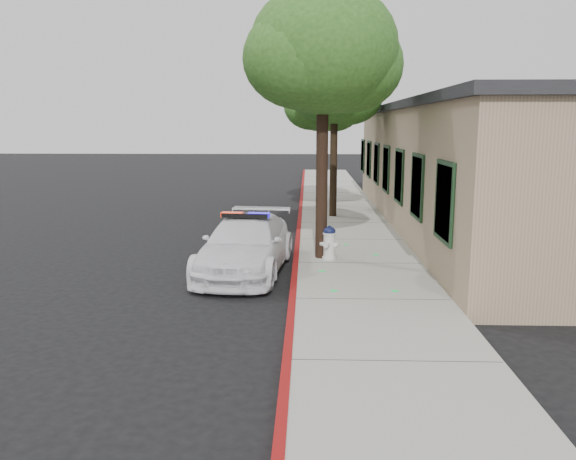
# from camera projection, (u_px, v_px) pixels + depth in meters

# --- Properties ---
(ground) EXTENTS (120.00, 120.00, 0.00)m
(ground) POSITION_uv_depth(u_px,v_px,m) (289.00, 305.00, 11.35)
(ground) COLOR black
(ground) RESTS_ON ground
(sidewalk) EXTENTS (3.20, 60.00, 0.15)m
(sidewalk) POSITION_uv_depth(u_px,v_px,m) (358.00, 266.00, 14.23)
(sidewalk) COLOR gray
(sidewalk) RESTS_ON ground
(red_curb) EXTENTS (0.14, 60.00, 0.16)m
(red_curb) POSITION_uv_depth(u_px,v_px,m) (296.00, 265.00, 14.28)
(red_curb) COLOR maroon
(red_curb) RESTS_ON ground
(clapboard_building) EXTENTS (7.30, 20.89, 4.24)m
(clapboard_building) POSITION_uv_depth(u_px,v_px,m) (494.00, 166.00, 19.59)
(clapboard_building) COLOR tan
(clapboard_building) RESTS_ON ground
(police_car) EXTENTS (2.31, 4.77, 1.46)m
(police_car) POSITION_uv_depth(u_px,v_px,m) (246.00, 245.00, 13.81)
(police_car) COLOR white
(police_car) RESTS_ON ground
(fire_hydrant) EXTENTS (0.49, 0.43, 0.86)m
(fire_hydrant) POSITION_uv_depth(u_px,v_px,m) (329.00, 242.00, 14.55)
(fire_hydrant) COLOR silver
(fire_hydrant) RESTS_ON sidewalk
(street_tree_near) EXTENTS (3.94, 3.67, 6.72)m
(street_tree_near) POSITION_uv_depth(u_px,v_px,m) (324.00, 56.00, 13.92)
(street_tree_near) COLOR black
(street_tree_near) RESTS_ON sidewalk
(street_tree_mid) EXTENTS (3.49, 3.20, 6.11)m
(street_tree_mid) POSITION_uv_depth(u_px,v_px,m) (335.00, 90.00, 20.78)
(street_tree_mid) COLOR black
(street_tree_mid) RESTS_ON sidewalk
(street_tree_far) EXTENTS (3.24, 2.96, 5.60)m
(street_tree_far) POSITION_uv_depth(u_px,v_px,m) (322.00, 104.00, 23.93)
(street_tree_far) COLOR black
(street_tree_far) RESTS_ON sidewalk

